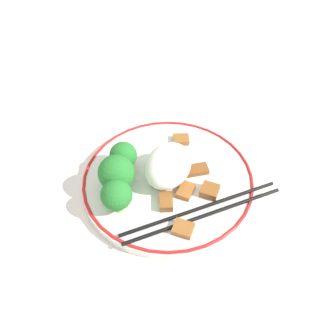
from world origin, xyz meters
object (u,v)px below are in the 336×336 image
(broccoli_back_center, at_px, (116,173))
(broccoli_back_right, at_px, (117,195))
(chopsticks, at_px, (203,212))
(broccoli_back_left, at_px, (123,156))
(plate, at_px, (168,179))

(broccoli_back_center, bearing_deg, broccoli_back_right, -151.73)
(broccoli_back_center, bearing_deg, chopsticks, -87.63)
(broccoli_back_left, relative_size, broccoli_back_center, 0.84)
(broccoli_back_right, bearing_deg, chopsticks, -71.16)
(broccoli_back_left, xyz_separation_m, chopsticks, (-0.03, -0.14, -0.03))
(plate, height_order, broccoli_back_left, broccoli_back_left)
(broccoli_back_left, bearing_deg, chopsticks, -103.38)
(broccoli_back_center, distance_m, chopsticks, 0.13)
(broccoli_back_left, relative_size, chopsticks, 0.27)
(broccoli_back_left, relative_size, broccoli_back_right, 0.95)
(plate, distance_m, broccoli_back_center, 0.09)
(chopsticks, bearing_deg, broccoli_back_center, 92.37)
(plate, relative_size, chopsticks, 1.43)
(broccoli_back_left, height_order, chopsticks, broccoli_back_left)
(broccoli_back_right, bearing_deg, broccoli_back_left, 20.89)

